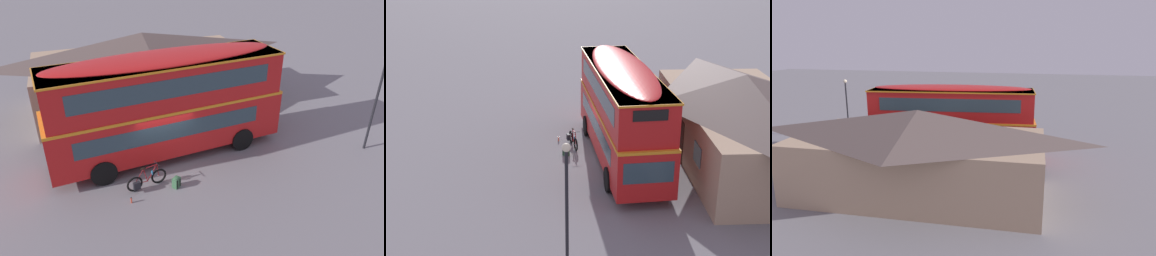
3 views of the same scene
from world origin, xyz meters
The scene contains 7 objects.
ground_plane centered at (0.00, 0.00, 0.00)m, with size 120.00×120.00×0.00m, color slate.
double_decker_bus centered at (0.43, 0.97, 2.64)m, with size 10.81×3.55×4.79m.
touring_bicycle centered at (-1.17, -1.35, 0.37)m, with size 1.72×0.69×1.01m.
backpack_on_ground centered at (0.01, -1.71, 0.26)m, with size 0.39×0.37×0.50m.
water_bottle_red_squeeze centered at (-1.92, -2.10, 0.12)m, with size 0.06×0.06×0.25m.
pub_building centered at (0.65, 6.76, 2.20)m, with size 12.58×6.34×4.31m.
street_lamp centered at (9.46, -1.76, 2.88)m, with size 0.28×0.28×4.66m.
Camera 2 is at (23.92, -1.86, 10.77)m, focal length 48.71 mm.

